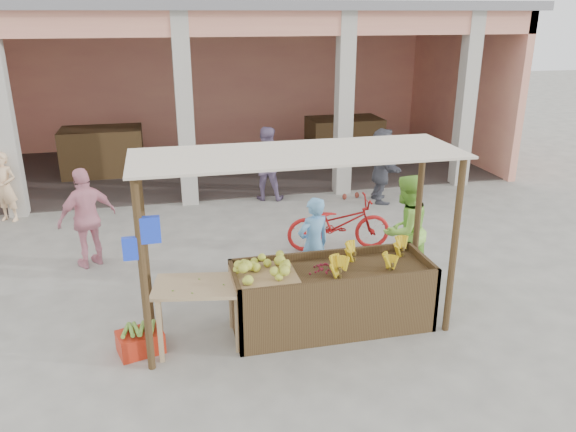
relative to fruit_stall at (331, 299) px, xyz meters
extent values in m
plane|color=slate|center=(-0.50, 0.00, -0.40)|extent=(60.00, 60.00, 0.00)
cube|color=#EE9E7C|center=(-0.50, 11.40, 1.60)|extent=(14.00, 0.20, 4.00)
cube|color=#EE9E7C|center=(6.40, 8.50, 1.60)|extent=(0.20, 6.00, 4.00)
cube|color=#EE9E7C|center=(-0.50, 5.65, 3.35)|extent=(14.00, 0.30, 0.50)
cube|color=slate|center=(-0.50, 8.50, 3.70)|extent=(14.40, 6.40, 0.20)
cube|color=#B2ADA3|center=(-5.00, 5.65, 1.60)|extent=(0.35, 0.35, 4.00)
cube|color=#B2ADA3|center=(-1.50, 5.65, 1.60)|extent=(0.35, 0.35, 4.00)
cube|color=#B2ADA3|center=(2.00, 5.65, 1.60)|extent=(0.35, 0.35, 4.00)
cube|color=#B2ADA3|center=(5.00, 5.65, 1.60)|extent=(0.35, 0.35, 4.00)
cube|color=#4A361D|center=(-3.50, 8.50, 0.20)|extent=(2.00, 1.20, 1.20)
cube|color=#4A361D|center=(3.00, 8.50, 0.20)|extent=(2.00, 1.20, 1.20)
cube|color=#4A361D|center=(0.00, 0.00, 0.00)|extent=(2.60, 0.95, 0.80)
cylinder|color=#4A361D|center=(-2.35, -0.45, 0.78)|extent=(0.09, 0.09, 2.35)
cylinder|color=#4A361D|center=(1.45, -0.45, 0.78)|extent=(0.09, 0.09, 2.35)
cylinder|color=#4A361D|center=(-2.35, 0.60, 0.78)|extent=(0.09, 0.09, 2.35)
cylinder|color=#4A361D|center=(1.45, 0.60, 0.78)|extent=(0.09, 0.09, 2.35)
cube|color=beige|center=(-0.45, 0.08, 1.97)|extent=(4.00, 1.35, 0.03)
cube|color=blue|center=(-2.23, -0.45, 1.35)|extent=(0.22, 0.08, 0.30)
cube|color=blue|center=(-2.45, -0.45, 1.15)|extent=(0.18, 0.07, 0.26)
cube|color=#9C7A50|center=(-0.91, 0.01, 0.43)|extent=(0.82, 0.71, 0.06)
ellipsoid|color=yellow|center=(-0.91, 0.01, 0.54)|extent=(0.70, 0.61, 0.15)
ellipsoid|color=maroon|center=(-0.11, -0.01, 0.47)|extent=(0.45, 0.37, 0.14)
cube|color=tan|center=(-1.76, -0.05, 0.41)|extent=(1.13, 0.85, 0.04)
cube|color=tan|center=(-2.23, -0.34, 0.00)|extent=(0.06, 0.06, 0.79)
cube|color=tan|center=(-1.30, -0.34, 0.00)|extent=(0.06, 0.06, 0.79)
cube|color=tan|center=(-2.23, 0.25, 0.00)|extent=(0.06, 0.06, 0.79)
cube|color=tan|center=(-1.30, 0.25, 0.00)|extent=(0.06, 0.06, 0.79)
cube|color=#B12612|center=(-2.48, -0.07, -0.26)|extent=(0.61, 0.51, 0.28)
ellipsoid|color=maroon|center=(1.90, 5.09, -0.13)|extent=(0.39, 0.39, 0.53)
ellipsoid|color=maroon|center=(2.21, 5.14, -0.13)|extent=(0.39, 0.39, 0.53)
imported|color=#67AAE5|center=(0.03, 1.04, 0.39)|extent=(0.70, 0.60, 1.58)
imported|color=#90D949|center=(1.46, 1.01, 0.51)|extent=(1.00, 0.83, 1.81)
imported|color=#A51515|center=(0.89, 2.45, 0.10)|extent=(0.86, 1.97, 1.00)
imported|color=pink|center=(-3.30, 2.74, 0.49)|extent=(1.18, 1.02, 1.78)
imported|color=#4F515C|center=(2.63, 4.80, 0.47)|extent=(0.89, 1.68, 1.73)
imported|color=#F1C291|center=(-5.12, 5.35, 0.33)|extent=(0.66, 0.59, 1.45)
imported|color=gray|center=(0.20, 5.55, 0.50)|extent=(0.98, 0.74, 1.79)
camera|label=1|loc=(-2.05, -6.30, 3.57)|focal=35.00mm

